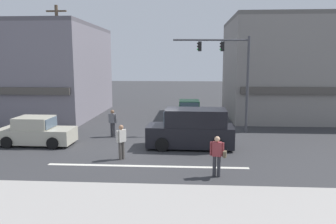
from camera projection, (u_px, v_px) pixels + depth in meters
ground_plane at (155, 146)px, 18.02m from camera, size 120.00×120.00×0.00m
lane_marking_stripe at (147, 166)px, 14.56m from camera, size 9.00×0.24×0.01m
sidewalk_curb at (125, 217)px, 9.62m from camera, size 40.00×5.00×0.16m
building_left_block at (30, 71)px, 28.06m from camera, size 11.49×11.23×7.62m
building_right_corner at (303, 68)px, 27.28m from camera, size 12.23×9.79×8.10m
utility_pole_near_left at (59, 65)px, 22.89m from camera, size 1.40×0.22×8.42m
utility_pole_far_right at (273, 72)px, 24.04m from camera, size 1.40×0.22×7.46m
traffic_light_mast at (233, 68)px, 20.85m from camera, size 4.87×0.60×6.20m
sedan_crossing_rightbound at (36, 132)px, 18.22m from camera, size 4.13×1.93×1.58m
sedan_crossing_center at (189, 111)px, 25.89m from camera, size 1.94×4.13×1.58m
van_parked_curbside at (192, 129)px, 17.57m from camera, size 4.65×2.15×2.11m
pedestrian_foreground_with_bag at (217, 154)px, 13.09m from camera, size 0.67×0.41×1.67m
pedestrian_mid_crossing at (113, 121)px, 20.17m from camera, size 0.55×0.32×1.67m
pedestrian_far_side at (121, 140)px, 15.44m from camera, size 0.40×0.46×1.67m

